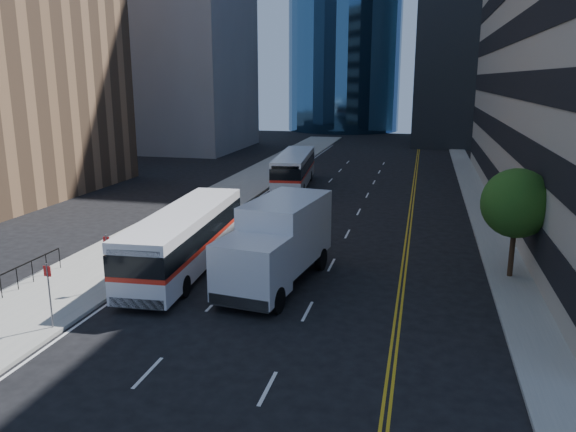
% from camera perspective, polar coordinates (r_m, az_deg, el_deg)
% --- Properties ---
extents(ground, '(160.00, 160.00, 0.00)m').
position_cam_1_polar(ground, '(21.43, -0.45, -11.60)').
color(ground, black).
rests_on(ground, ground).
extents(sidewalk_west, '(5.00, 90.00, 0.15)m').
position_cam_1_polar(sidewalk_west, '(47.24, -5.47, 2.60)').
color(sidewalk_west, gray).
rests_on(sidewalk_west, ground).
extents(sidewalk_east, '(2.00, 90.00, 0.15)m').
position_cam_1_polar(sidewalk_east, '(44.92, 18.78, 1.34)').
color(sidewalk_east, gray).
rests_on(sidewalk_east, ground).
extents(midrise_west, '(18.00, 18.00, 35.00)m').
position_cam_1_polar(midrise_west, '(78.42, -11.84, 19.60)').
color(midrise_west, gray).
rests_on(midrise_west, ground).
extents(street_tree, '(3.20, 3.20, 5.10)m').
position_cam_1_polar(street_tree, '(27.68, 22.21, 1.19)').
color(street_tree, '#332114').
rests_on(street_tree, sidewalk_east).
extents(bus_front, '(3.28, 11.71, 2.98)m').
position_cam_1_polar(bus_front, '(27.88, -10.37, -2.17)').
color(bus_front, silver).
rests_on(bus_front, ground).
extents(bus_rear, '(3.61, 11.51, 2.92)m').
position_cam_1_polar(bus_rear, '(48.70, 0.63, 4.82)').
color(bus_rear, silver).
rests_on(bus_rear, ground).
extents(box_truck, '(3.76, 8.20, 3.78)m').
position_cam_1_polar(box_truck, '(25.41, -1.05, -2.66)').
color(box_truck, silver).
rests_on(box_truck, ground).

